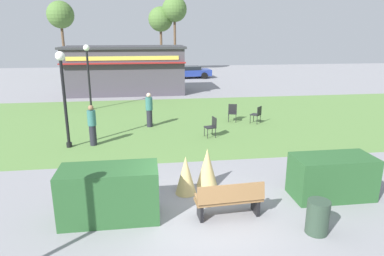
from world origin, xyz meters
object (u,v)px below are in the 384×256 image
(tree_left_bg, at_px, (161,20))
(person_standing, at_px, (149,110))
(cafe_chair_center, at_px, (257,113))
(tree_right_bg, at_px, (174,10))
(tree_center_bg, at_px, (60,15))
(cafe_chair_east, at_px, (212,125))
(lamppost_mid, at_px, (63,88))
(cafe_chair_west, at_px, (232,111))
(park_bench, at_px, (229,200))
(person_strolling, at_px, (92,125))
(parked_car_west_slot, at_px, (135,73))
(trash_bin, at_px, (318,217))
(lamppost_far, at_px, (88,69))
(parked_car_center_slot, at_px, (189,72))
(food_kiosk, at_px, (125,70))

(tree_left_bg, bearing_deg, person_standing, -94.32)
(tree_left_bg, bearing_deg, cafe_chair_center, -81.86)
(tree_right_bg, distance_m, tree_center_bg, 12.23)
(cafe_chair_east, bearing_deg, lamppost_mid, -174.21)
(cafe_chair_west, distance_m, person_standing, 4.36)
(park_bench, distance_m, cafe_chair_east, 6.85)
(person_strolling, height_order, parked_car_west_slot, person_strolling)
(trash_bin, bearing_deg, park_bench, 152.64)
(trash_bin, relative_size, tree_left_bg, 0.11)
(cafe_chair_center, relative_size, tree_right_bg, 0.11)
(lamppost_far, xyz_separation_m, parked_car_center_slot, (7.78, 13.64, -1.78))
(person_strolling, bearing_deg, cafe_chair_east, -83.68)
(trash_bin, bearing_deg, parked_car_center_slot, 88.65)
(park_bench, height_order, person_strolling, person_strolling)
(cafe_chair_east, xyz_separation_m, parked_car_west_slot, (-3.85, 20.15, 0.12))
(cafe_chair_west, xyz_separation_m, parked_car_center_slot, (0.03, 17.57, 0.12))
(lamppost_mid, bearing_deg, person_strolling, 7.48)
(cafe_chair_west, bearing_deg, parked_car_west_slot, 107.24)
(trash_bin, relative_size, person_standing, 0.48)
(cafe_chair_east, xyz_separation_m, person_strolling, (-5.07, -0.49, 0.33))
(lamppost_far, xyz_separation_m, tree_left_bg, (5.32, 20.40, 3.46))
(food_kiosk, xyz_separation_m, person_standing, (1.60, -9.99, -0.91))
(cafe_chair_east, height_order, tree_center_bg, tree_center_bg)
(person_standing, distance_m, tree_left_bg, 25.40)
(cafe_chair_east, distance_m, person_strolling, 5.10)
(parked_car_west_slot, xyz_separation_m, tree_left_bg, (3.01, 6.75, 5.24))
(park_bench, height_order, tree_left_bg, tree_left_bg)
(person_strolling, bearing_deg, lamppost_far, 9.68)
(cafe_chair_west, bearing_deg, trash_bin, -93.50)
(cafe_chair_center, bearing_deg, food_kiosk, 124.86)
(park_bench, bearing_deg, tree_center_bg, 108.45)
(person_standing, bearing_deg, park_bench, 113.72)
(cafe_chair_west, relative_size, tree_left_bg, 0.12)
(tree_right_bg, bearing_deg, lamppost_far, -109.27)
(park_bench, distance_m, lamppost_mid, 8.26)
(park_bench, xyz_separation_m, cafe_chair_east, (0.89, 6.79, 0.05))
(person_standing, relative_size, parked_car_center_slot, 0.39)
(trash_bin, distance_m, food_kiosk, 20.55)
(cafe_chair_center, bearing_deg, cafe_chair_east, -144.38)
(trash_bin, height_order, cafe_chair_east, cafe_chair_east)
(parked_car_center_slot, relative_size, tree_center_bg, 0.56)
(lamppost_mid, height_order, tree_left_bg, tree_left_bg)
(food_kiosk, distance_m, parked_car_west_slot, 8.18)
(lamppost_mid, distance_m, cafe_chair_center, 9.31)
(lamppost_mid, height_order, cafe_chair_west, lamppost_mid)
(cafe_chair_east, distance_m, tree_left_bg, 27.45)
(lamppost_mid, distance_m, tree_center_bg, 26.20)
(cafe_chair_center, distance_m, parked_car_west_slot, 19.35)
(lamppost_far, bearing_deg, person_strolling, -81.16)
(person_strolling, distance_m, parked_car_west_slot, 20.67)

